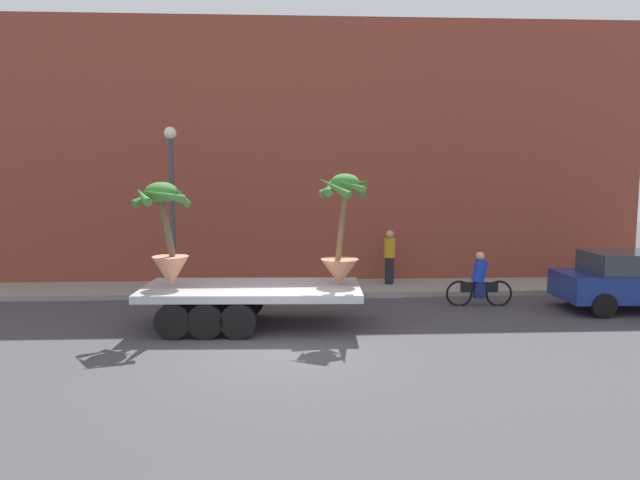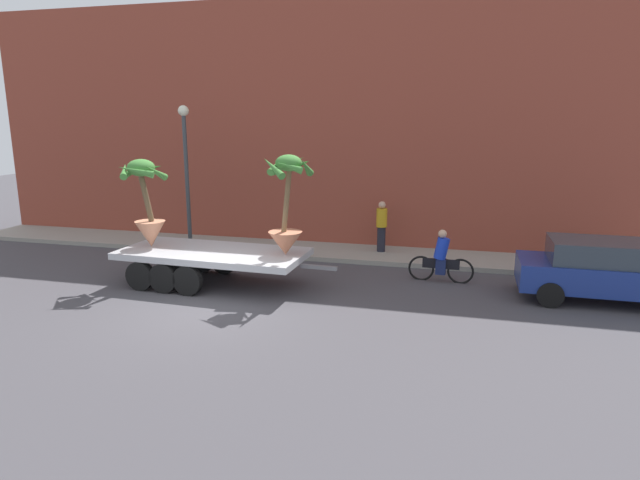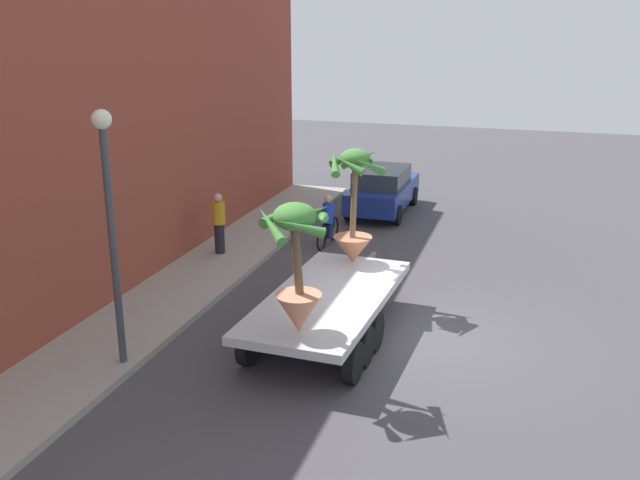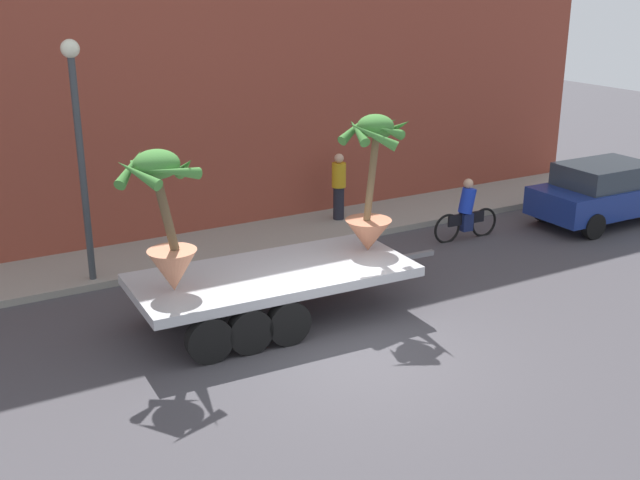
# 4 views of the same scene
# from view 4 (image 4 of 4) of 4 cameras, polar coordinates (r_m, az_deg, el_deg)

# --- Properties ---
(ground_plane) EXTENTS (60.00, 60.00, 0.00)m
(ground_plane) POSITION_cam_4_polar(r_m,az_deg,el_deg) (13.60, 2.84, -8.11)
(ground_plane) COLOR #423F44
(sidewalk) EXTENTS (24.00, 2.20, 0.15)m
(sidewalk) POSITION_cam_4_polar(r_m,az_deg,el_deg) (18.58, -7.35, -0.43)
(sidewalk) COLOR gray
(sidewalk) RESTS_ON ground
(building_facade) EXTENTS (24.00, 1.20, 8.59)m
(building_facade) POSITION_cam_4_polar(r_m,az_deg,el_deg) (19.23, -9.91, 13.01)
(building_facade) COLOR brown
(building_facade) RESTS_ON ground
(flatbed_trailer) EXTENTS (6.20, 2.50, 0.98)m
(flatbed_trailer) POSITION_cam_4_polar(r_m,az_deg,el_deg) (14.43, -4.32, -3.23)
(flatbed_trailer) COLOR #B7BABF
(flatbed_trailer) RESTS_ON ground
(potted_palm_rear) EXTENTS (1.35, 1.44, 2.67)m
(potted_palm_rear) POSITION_cam_4_polar(r_m,az_deg,el_deg) (15.12, 3.73, 3.72)
(potted_palm_rear) COLOR #C17251
(potted_palm_rear) RESTS_ON flatbed_trailer
(potted_palm_middle) EXTENTS (1.36, 1.42, 2.48)m
(potted_palm_middle) POSITION_cam_4_polar(r_m,az_deg,el_deg) (13.31, -11.12, 1.23)
(potted_palm_middle) COLOR tan
(potted_palm_middle) RESTS_ON flatbed_trailer
(cyclist) EXTENTS (1.84, 0.36, 1.54)m
(cyclist) POSITION_cam_4_polar(r_m,az_deg,el_deg) (19.27, 10.58, 1.97)
(cyclist) COLOR black
(cyclist) RESTS_ON ground
(parked_car) EXTENTS (4.17, 1.87, 1.58)m
(parked_car) POSITION_cam_4_polar(r_m,az_deg,el_deg) (21.51, 20.08, 3.33)
(parked_car) COLOR navy
(parked_car) RESTS_ON ground
(pedestrian_near_gate) EXTENTS (0.36, 0.36, 1.71)m
(pedestrian_near_gate) POSITION_cam_4_polar(r_m,az_deg,el_deg) (19.96, 1.37, 3.99)
(pedestrian_near_gate) COLOR black
(pedestrian_near_gate) RESTS_ON sidewalk
(street_lamp) EXTENTS (0.36, 0.36, 4.83)m
(street_lamp) POSITION_cam_4_polar(r_m,az_deg,el_deg) (16.11, -17.12, 7.54)
(street_lamp) COLOR #383D42
(street_lamp) RESTS_ON sidewalk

